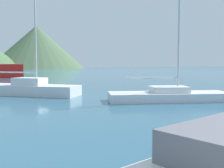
# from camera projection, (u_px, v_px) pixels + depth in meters

# --- Properties ---
(sailboat_inner) EXTENTS (7.70, 4.12, 7.64)m
(sailboat_inner) POSITION_uv_depth(u_px,v_px,m) (169.00, 95.00, 17.23)
(sailboat_inner) COLOR silver
(sailboat_inner) RESTS_ON ground_plane
(sailboat_middle) EXTENTS (6.96, 6.08, 7.78)m
(sailboat_middle) POSITION_uv_depth(u_px,v_px,m) (30.00, 88.00, 20.31)
(sailboat_middle) COLOR silver
(sailboat_middle) RESTS_ON ground_plane
(hill_central) EXTENTS (36.94, 36.94, 16.63)m
(hill_central) POSITION_uv_depth(u_px,v_px,m) (37.00, 47.00, 110.36)
(hill_central) COLOR #4C6647
(hill_central) RESTS_ON ground_plane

